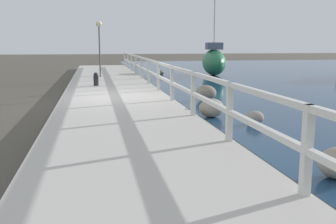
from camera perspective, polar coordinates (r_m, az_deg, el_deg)
name	(u,v)px	position (r m, az deg, el deg)	size (l,w,h in m)	color
ground_plane	(116,104)	(12.66, -7.59, 1.11)	(120.00, 120.00, 0.00)	#4C473D
dock_walkway	(116,100)	(12.64, -7.61, 1.71)	(3.38, 36.00, 0.27)	beige
railing	(165,74)	(12.74, -0.50, 5.57)	(0.10, 32.50, 1.02)	silver
boulder_near_dock	(255,117)	(9.70, 12.54, -0.78)	(0.42, 0.38, 0.32)	gray
boulder_upstream	(161,73)	(24.29, -1.05, 5.74)	(0.39, 0.35, 0.29)	slate
boulder_far_strip	(206,93)	(13.34, 5.52, 2.76)	(0.71, 0.64, 0.53)	slate
boulder_water_edge	(212,108)	(10.39, 6.33, 0.60)	(0.66, 0.59, 0.49)	gray
mooring_bollard	(96,79)	(15.83, -10.41, 4.73)	(0.20, 0.20, 0.53)	black
dock_lamp	(99,33)	(19.91, -9.97, 11.21)	(0.29, 0.29, 2.74)	#514C47
sailboat_green	(214,61)	(24.24, 6.66, 7.34)	(2.00, 4.26, 7.00)	#236B42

